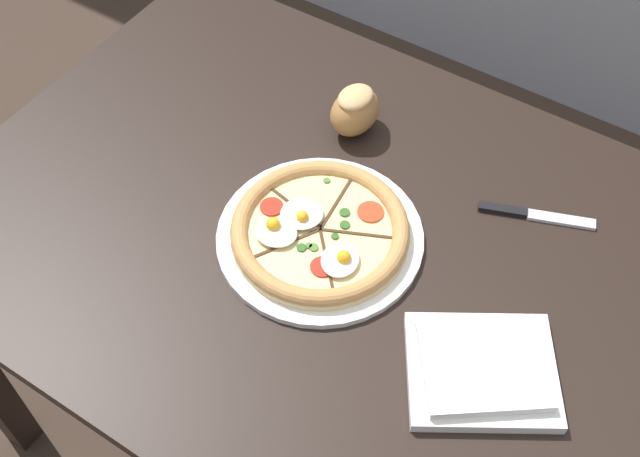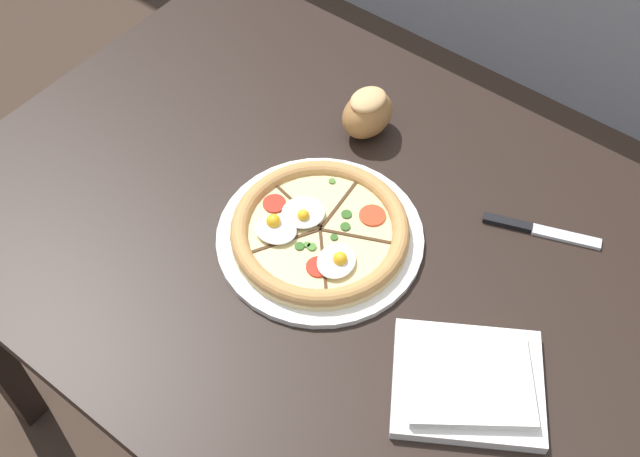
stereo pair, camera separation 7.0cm
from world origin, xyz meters
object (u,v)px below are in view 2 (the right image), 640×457
(dining_table, at_px, (363,289))
(knife_spare, at_px, (540,230))
(napkin_folded, at_px, (468,381))
(bread_piece_near, at_px, (367,112))
(pizza, at_px, (319,232))

(dining_table, distance_m, knife_spare, 0.31)
(dining_table, relative_size, napkin_folded, 5.14)
(napkin_folded, distance_m, bread_piece_near, 0.53)
(knife_spare, bearing_deg, pizza, -160.55)
(napkin_folded, bearing_deg, pizza, 166.66)
(bread_piece_near, distance_m, knife_spare, 0.37)
(napkin_folded, xyz_separation_m, knife_spare, (-0.05, 0.32, -0.01))
(knife_spare, bearing_deg, napkin_folded, -101.54)
(pizza, xyz_separation_m, bread_piece_near, (-0.08, 0.25, 0.03))
(pizza, distance_m, bread_piece_near, 0.26)
(knife_spare, bearing_deg, bread_piece_near, 157.36)
(dining_table, xyz_separation_m, napkin_folded, (0.25, -0.10, 0.11))
(dining_table, bearing_deg, pizza, -167.45)
(bread_piece_near, bearing_deg, dining_table, -54.54)
(dining_table, height_order, bread_piece_near, bread_piece_near)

